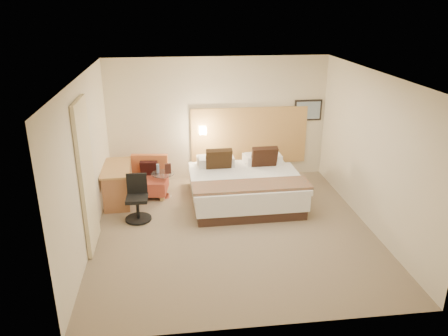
{
  "coord_description": "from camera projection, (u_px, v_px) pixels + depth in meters",
  "views": [
    {
      "loc": [
        -1.0,
        -6.76,
        3.78
      ],
      "look_at": [
        -0.11,
        0.49,
        0.97
      ],
      "focal_mm": 35.0,
      "sensor_mm": 36.0,
      "label": 1
    }
  ],
  "objects": [
    {
      "name": "wall_front",
      "position": [
        266.0,
        231.0,
        4.92
      ],
      "size": [
        4.8,
        0.02,
        2.7
      ],
      "primitive_type": "cube",
      "color": "beige",
      "rests_on": "floor"
    },
    {
      "name": "art_canvas",
      "position": [
        308.0,
        110.0,
        9.7
      ],
      "size": [
        0.54,
        0.01,
        0.39
      ],
      "primitive_type": "cube",
      "color": "#7890A5",
      "rests_on": "wall_back"
    },
    {
      "name": "wall_left",
      "position": [
        85.0,
        163.0,
        6.98
      ],
      "size": [
        0.02,
        5.0,
        2.7
      ],
      "primitive_type": "cube",
      "color": "beige",
      "rests_on": "floor"
    },
    {
      "name": "headboard_panel",
      "position": [
        249.0,
        136.0,
        9.76
      ],
      "size": [
        2.6,
        0.04,
        1.3
      ],
      "primitive_type": "cube",
      "color": "tan",
      "rests_on": "wall_back"
    },
    {
      "name": "art_frame",
      "position": [
        308.0,
        110.0,
        9.72
      ],
      "size": [
        0.62,
        0.03,
        0.47
      ],
      "primitive_type": "cube",
      "color": "black",
      "rests_on": "wall_back"
    },
    {
      "name": "curtain",
      "position": [
        87.0,
        176.0,
        6.8
      ],
      "size": [
        0.06,
        0.9,
        2.42
      ],
      "primitive_type": "cube",
      "color": "beige",
      "rests_on": "wall_left"
    },
    {
      "name": "bed",
      "position": [
        244.0,
        185.0,
        8.72
      ],
      "size": [
        2.19,
        2.11,
        1.04
      ],
      "color": "#38241C",
      "rests_on": "floor"
    },
    {
      "name": "lounge_chair",
      "position": [
        149.0,
        180.0,
        9.02
      ],
      "size": [
        0.83,
        0.75,
        0.8
      ],
      "color": "olive",
      "rests_on": "floor"
    },
    {
      "name": "desk_chair",
      "position": [
        137.0,
        202.0,
        7.96
      ],
      "size": [
        0.49,
        0.49,
        0.85
      ],
      "color": "black",
      "rests_on": "floor"
    },
    {
      "name": "lamp_arm",
      "position": [
        202.0,
        130.0,
        9.52
      ],
      "size": [
        0.02,
        0.12,
        0.02
      ],
      "primitive_type": "cylinder",
      "rotation": [
        1.57,
        0.0,
        0.0
      ],
      "color": "white",
      "rests_on": "wall_back"
    },
    {
      "name": "wall_back",
      "position": [
        218.0,
        119.0,
        9.58
      ],
      "size": [
        4.8,
        0.02,
        2.7
      ],
      "primitive_type": "cube",
      "color": "beige",
      "rests_on": "floor"
    },
    {
      "name": "desk",
      "position": [
        118.0,
        174.0,
        8.62
      ],
      "size": [
        0.59,
        1.19,
        0.73
      ],
      "color": "#B07E45",
      "rests_on": "floor"
    },
    {
      "name": "bottle_a",
      "position": [
        158.0,
        169.0,
        8.8
      ],
      "size": [
        0.06,
        0.06,
        0.19
      ],
      "primitive_type": "cylinder",
      "rotation": [
        0.0,
        0.0,
        0.07
      ],
      "color": "#7991BC",
      "rests_on": "side_table"
    },
    {
      "name": "menu_folder",
      "position": [
        168.0,
        169.0,
        8.77
      ],
      "size": [
        0.13,
        0.06,
        0.21
      ],
      "primitive_type": "cube",
      "rotation": [
        0.0,
        0.0,
        0.07
      ],
      "color": "#3D1D18",
      "rests_on": "side_table"
    },
    {
      "name": "side_table",
      "position": [
        163.0,
        184.0,
        8.89
      ],
      "size": [
        0.5,
        0.5,
        0.52
      ],
      "color": "white",
      "rests_on": "floor"
    },
    {
      "name": "ceiling",
      "position": [
        235.0,
        75.0,
        6.76
      ],
      "size": [
        4.8,
        5.0,
        0.02
      ],
      "primitive_type": "cube",
      "color": "white",
      "rests_on": "floor"
    },
    {
      "name": "lamp_shade",
      "position": [
        203.0,
        130.0,
        9.47
      ],
      "size": [
        0.15,
        0.15,
        0.15
      ],
      "primitive_type": "cube",
      "color": "#FFEDC6",
      "rests_on": "wall_back"
    },
    {
      "name": "wall_right",
      "position": [
        372.0,
        151.0,
        7.52
      ],
      "size": [
        0.02,
        5.0,
        2.7
      ],
      "primitive_type": "cube",
      "color": "beige",
      "rests_on": "floor"
    },
    {
      "name": "floor",
      "position": [
        234.0,
        229.0,
        7.74
      ],
      "size": [
        4.8,
        5.0,
        0.02
      ],
      "primitive_type": "cube",
      "color": "#7F6D55",
      "rests_on": "ground"
    }
  ]
}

